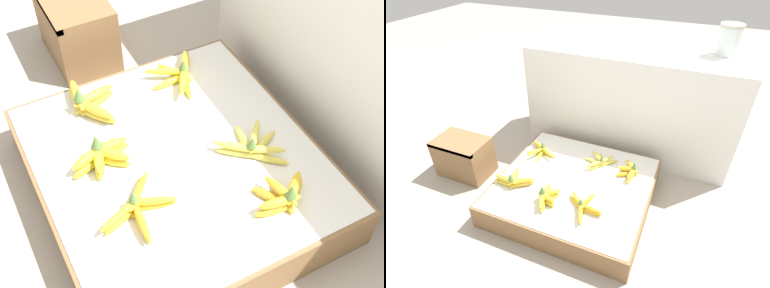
# 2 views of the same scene
# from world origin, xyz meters

# --- Properties ---
(ground_plane) EXTENTS (10.00, 10.00, 0.00)m
(ground_plane) POSITION_xyz_m (0.00, 0.00, 0.00)
(ground_plane) COLOR #A89E8E
(display_platform) EXTENTS (0.90, 0.83, 0.16)m
(display_platform) POSITION_xyz_m (0.00, 0.00, 0.08)
(display_platform) COLOR olive
(display_platform) RESTS_ON ground_plane
(back_vendor_table) EXTENTS (1.45, 0.55, 0.75)m
(back_vendor_table) POSITION_xyz_m (0.14, 0.76, 0.38)
(back_vendor_table) COLOR white
(back_vendor_table) RESTS_ON ground_plane
(wooden_crate) EXTENTS (0.35, 0.23, 0.27)m
(wooden_crate) POSITION_xyz_m (-0.80, -0.04, 0.14)
(wooden_crate) COLOR olive
(wooden_crate) RESTS_ON ground_plane
(banana_bunch_front_left) EXTENTS (0.25, 0.16, 0.11)m
(banana_bunch_front_left) POSITION_xyz_m (-0.32, -0.16, 0.19)
(banana_bunch_front_left) COLOR gold
(banana_bunch_front_left) RESTS_ON display_platform
(banana_bunch_front_midleft) EXTENTS (0.13, 0.20, 0.11)m
(banana_bunch_front_midleft) POSITION_xyz_m (-0.08, -0.21, 0.19)
(banana_bunch_front_midleft) COLOR yellow
(banana_bunch_front_midleft) RESTS_ON display_platform
(banana_bunch_front_midright) EXTENTS (0.23, 0.24, 0.08)m
(banana_bunch_front_midright) POSITION_xyz_m (0.13, -0.19, 0.18)
(banana_bunch_front_midright) COLOR gold
(banana_bunch_front_midright) RESTS_ON display_platform
(banana_bunch_middle_left) EXTENTS (0.23, 0.21, 0.09)m
(banana_bunch_middle_left) POSITION_xyz_m (-0.32, 0.17, 0.18)
(banana_bunch_middle_left) COLOR yellow
(banana_bunch_middle_left) RESTS_ON display_platform
(banana_bunch_middle_midright) EXTENTS (0.22, 0.22, 0.09)m
(banana_bunch_middle_midright) POSITION_xyz_m (0.09, 0.21, 0.18)
(banana_bunch_middle_midright) COLOR #DBCC4C
(banana_bunch_middle_midright) RESTS_ON display_platform
(banana_bunch_middle_right) EXTENTS (0.14, 0.20, 0.10)m
(banana_bunch_middle_right) POSITION_xyz_m (0.29, 0.19, 0.19)
(banana_bunch_middle_right) COLOR gold
(banana_bunch_middle_right) RESTS_ON display_platform
(glass_jar) EXTENTS (0.14, 0.14, 0.19)m
(glass_jar) POSITION_xyz_m (0.67, 0.84, 0.85)
(glass_jar) COLOR silver
(glass_jar) RESTS_ON back_vendor_table
(foam_tray_white) EXTENTS (0.24, 0.17, 0.02)m
(foam_tray_white) POSITION_xyz_m (-0.26, 0.71, 0.76)
(foam_tray_white) COLOR white
(foam_tray_white) RESTS_ON back_vendor_table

